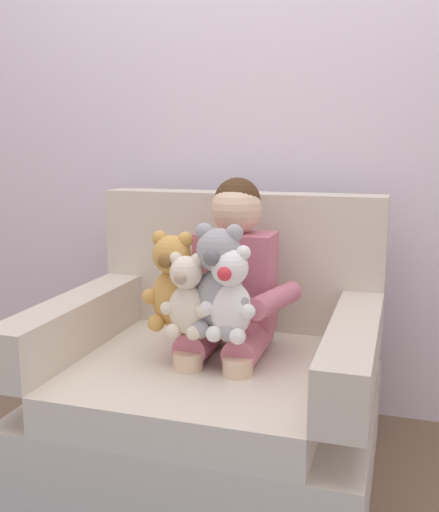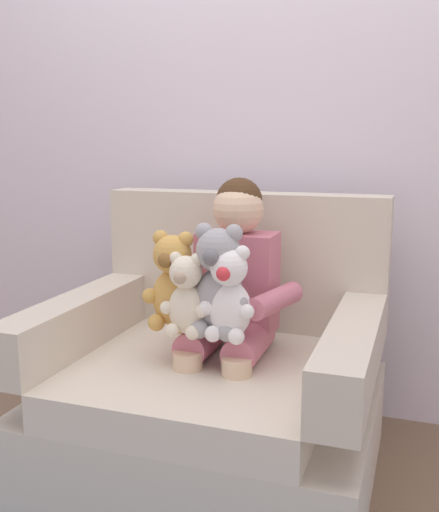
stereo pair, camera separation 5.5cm
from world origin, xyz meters
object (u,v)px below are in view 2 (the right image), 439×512
Objects in this scene: seated_child at (232,290)px; plush_grey at (219,284)px; armchair at (215,387)px; plush_cream at (186,297)px; plush_honey at (173,283)px; plush_white at (229,296)px.

seated_child is 0.17m from plush_grey.
armchair reaches higher than plush_grey.
plush_cream is (-0.08, -0.19, 0.02)m from seated_child.
plush_cream is at bearing -121.71° from seated_child.
plush_grey is (0.01, -0.16, 0.06)m from seated_child.
plush_grey reaches higher than plush_honey.
plush_grey is 1.20× the size of plush_white.
plush_honey is (-0.10, -0.11, 0.38)m from armchair.
plush_honey is (-0.16, 0.02, -0.02)m from plush_grey.
plush_white is at bearing -9.94° from plush_cream.
plush_cream is (-0.09, -0.03, -0.04)m from plush_grey.
plush_white is at bearing -24.23° from plush_honey.
plush_cream is at bearing -50.16° from plush_honey.
plush_grey is (0.06, -0.13, 0.39)m from armchair.
plush_grey is at bearing -65.60° from armchair.
plush_white reaches higher than plush_cream.
plush_cream is at bearing -147.62° from plush_grey.
plush_honey is at bearing -174.68° from plush_grey.
plush_honey is at bearing -145.53° from seated_child.
plush_honey is (-0.07, 0.05, 0.03)m from plush_cream.
armchair is 3.69× the size of plush_white.
seated_child is 0.19m from plush_white.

